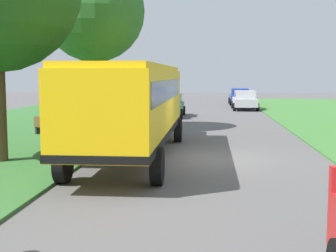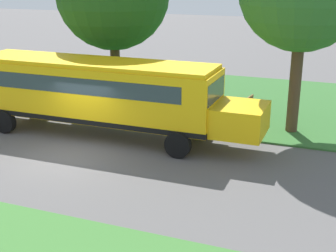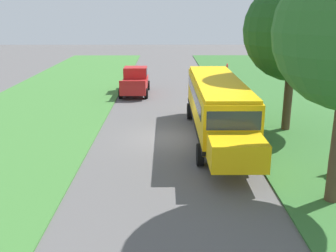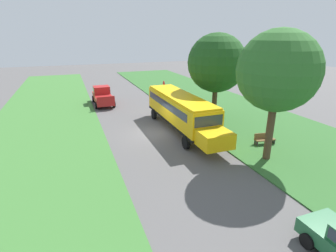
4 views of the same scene
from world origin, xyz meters
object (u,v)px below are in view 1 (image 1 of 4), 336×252
at_px(car_silver_middle, 245,99).
at_px(car_blue_furthest, 240,95).
at_px(school_bus, 134,102).
at_px(oak_tree_roadside_mid, 96,13).
at_px(park_bench, 52,126).
at_px(car_green_nearest, 169,104).

xyz_separation_m(car_silver_middle, car_blue_furthest, (0.00, 6.78, 0.00)).
distance_m(school_bus, car_silver_middle, 23.52).
bearing_deg(oak_tree_roadside_mid, school_bus, -67.59).
xyz_separation_m(car_silver_middle, oak_tree_roadside_mid, (-8.53, -15.28, 5.06)).
bearing_deg(car_silver_middle, car_blue_furthest, 90.00).
bearing_deg(car_blue_furthest, school_bus, -100.33).
bearing_deg(car_blue_furthest, oak_tree_roadside_mid, -111.16).
relative_size(school_bus, park_bench, 7.52).
bearing_deg(school_bus, car_silver_middle, 76.70).
xyz_separation_m(school_bus, car_silver_middle, (5.40, 22.87, -1.05)).
distance_m(car_silver_middle, car_blue_furthest, 6.78).
height_order(school_bus, car_green_nearest, school_bus).
bearing_deg(oak_tree_roadside_mid, car_green_nearest, 70.92).
bearing_deg(car_green_nearest, car_silver_middle, 50.51).
height_order(car_silver_middle, car_blue_furthest, same).
xyz_separation_m(car_blue_furthest, park_bench, (-10.19, -24.29, -0.40)).
bearing_deg(park_bench, school_bus, -48.22).
distance_m(school_bus, oak_tree_roadside_mid, 9.14).
height_order(school_bus, car_blue_furthest, school_bus).
bearing_deg(car_silver_middle, park_bench, -120.20).
bearing_deg(park_bench, car_silver_middle, 59.80).
bearing_deg(school_bus, park_bench, 131.78).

